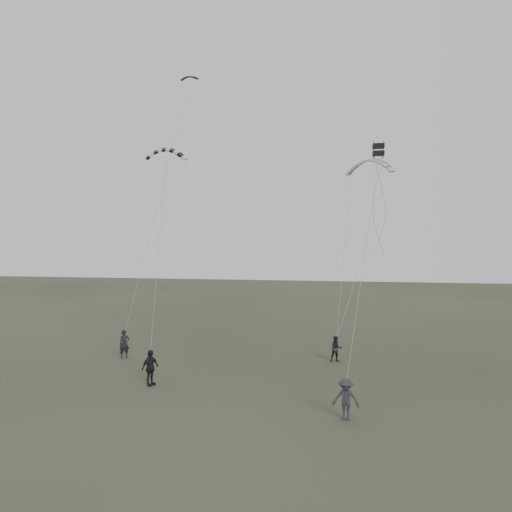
% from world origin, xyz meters
% --- Properties ---
extents(ground, '(140.00, 140.00, 0.00)m').
position_xyz_m(ground, '(0.00, 0.00, 0.00)').
color(ground, '#2F3823').
rests_on(ground, ground).
extents(flyer_left, '(0.83, 0.79, 1.91)m').
position_xyz_m(flyer_left, '(-8.05, 5.10, 0.96)').
color(flyer_left, black).
rests_on(flyer_left, ground).
extents(flyer_right, '(0.95, 0.82, 1.70)m').
position_xyz_m(flyer_right, '(6.20, 6.59, 0.85)').
color(flyer_right, '#232327').
rests_on(flyer_right, ground).
extents(flyer_center, '(0.93, 1.25, 1.98)m').
position_xyz_m(flyer_center, '(-3.83, -0.65, 0.99)').
color(flyer_center, black).
rests_on(flyer_center, ground).
extents(flyer_far, '(1.31, 0.86, 1.89)m').
position_xyz_m(flyer_far, '(6.85, -4.07, 0.95)').
color(flyer_far, '#2C2B31').
rests_on(flyer_far, ground).
extents(kite_dark_small, '(1.43, 0.69, 0.58)m').
position_xyz_m(kite_dark_small, '(-5.21, 10.89, 20.65)').
color(kite_dark_small, black).
rests_on(kite_dark_small, flyer_left).
extents(kite_pale_large, '(4.05, 2.63, 1.75)m').
position_xyz_m(kite_pale_large, '(8.58, 14.27, 14.34)').
color(kite_pale_large, '#AFB1B4').
rests_on(kite_pale_large, flyer_right).
extents(kite_striped, '(2.74, 1.56, 1.22)m').
position_xyz_m(kite_striped, '(-4.60, 4.11, 13.84)').
color(kite_striped, black).
rests_on(kite_striped, flyer_center).
extents(kite_box, '(0.71, 0.75, 0.76)m').
position_xyz_m(kite_box, '(8.71, 4.87, 13.56)').
color(kite_box, black).
rests_on(kite_box, flyer_far).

